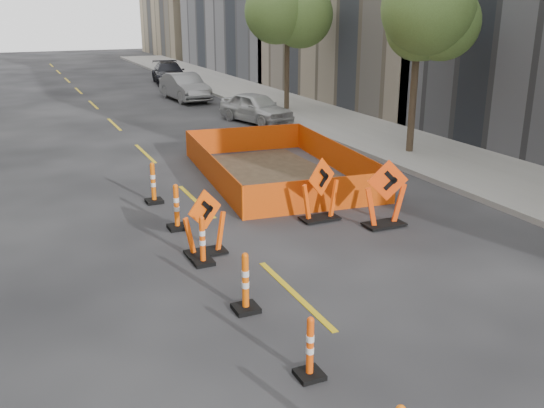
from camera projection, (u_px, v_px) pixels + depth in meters
name	position (u px, v px, depth m)	size (l,w,h in m)	color
sidewalk_right	(423.00, 151.00, 21.42)	(4.00, 90.00, 0.15)	gray
tree_r_b	(419.00, 20.00, 19.80)	(2.80, 2.80, 5.95)	#382B1E
tree_r_c	(287.00, 16.00, 28.46)	(2.80, 2.80, 5.95)	#382B1E
channelizer_3	(310.00, 347.00, 8.42)	(0.37, 0.37, 0.95)	#EC4909
channelizer_4	(245.00, 282.00, 10.25)	(0.42, 0.42, 1.08)	#E65809
channelizer_5	(202.00, 240.00, 12.13)	(0.41, 0.41, 1.03)	#ED4D0A
channelizer_6	(177.00, 207.00, 14.05)	(0.43, 0.43, 1.10)	#F55B0A
channelizer_7	(153.00, 183.00, 15.93)	(0.43, 0.43, 1.10)	#E85D09
chevron_sign_left	(205.00, 222.00, 12.57)	(0.96, 0.57, 1.43)	#FF520A
chevron_sign_center	(320.00, 189.00, 14.56)	(1.05, 0.63, 1.57)	#FF4C0A
chevron_sign_right	(386.00, 193.00, 14.14)	(1.09, 0.65, 1.63)	#F23F0A
safety_fence	(276.00, 162.00, 18.43)	(4.15, 7.06, 0.88)	#E1470B
parked_car_near	(256.00, 108.00, 26.88)	(1.56, 3.88, 1.32)	silver
parked_car_mid	(185.00, 87.00, 33.16)	(1.54, 4.41, 1.45)	gray
parked_car_far	(169.00, 73.00, 40.16)	(1.96, 4.81, 1.40)	black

